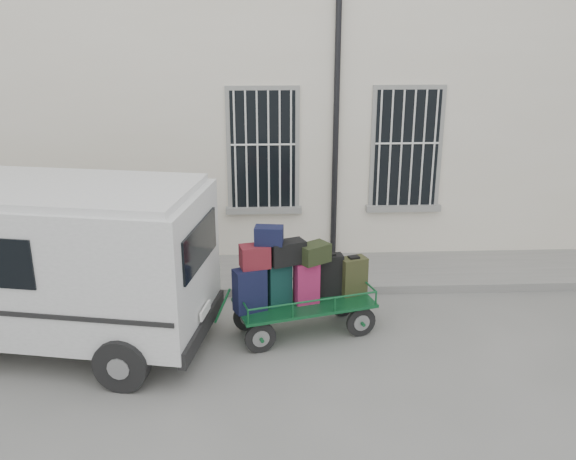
% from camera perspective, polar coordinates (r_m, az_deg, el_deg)
% --- Properties ---
extents(ground, '(80.00, 80.00, 0.00)m').
position_cam_1_polar(ground, '(10.04, 0.39, -9.18)').
color(ground, slate).
rests_on(ground, ground).
extents(building, '(24.00, 5.15, 6.00)m').
position_cam_1_polar(building, '(14.43, -0.73, 12.16)').
color(building, beige).
rests_on(building, ground).
extents(sidewalk, '(24.00, 1.70, 0.15)m').
position_cam_1_polar(sidewalk, '(11.99, -0.15, -3.86)').
color(sidewalk, slate).
rests_on(sidewalk, ground).
extents(luggage_cart, '(2.47, 1.45, 1.79)m').
position_cam_1_polar(luggage_cart, '(9.66, 0.86, -4.68)').
color(luggage_cart, black).
rests_on(luggage_cart, ground).
extents(van, '(5.19, 2.95, 2.47)m').
position_cam_1_polar(van, '(9.85, -21.36, -2.12)').
color(van, silver).
rests_on(van, ground).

